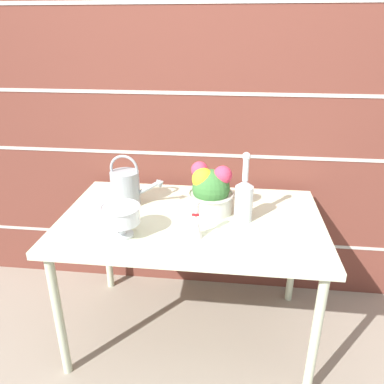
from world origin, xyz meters
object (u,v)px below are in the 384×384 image
Objects in this scene: crystal_pedestal_bowl at (121,216)px; flower_planter at (210,191)px; watering_can at (126,187)px; glass_decanter at (244,198)px; figurine_vase at (196,223)px.

flower_planter is at bearing 38.71° from crystal_pedestal_bowl.
watering_can is 0.35m from crystal_pedestal_bowl.
crystal_pedestal_bowl is 0.49m from flower_planter.
glass_decanter reaches higher than flower_planter.
glass_decanter is at bearing -25.91° from flower_planter.
crystal_pedestal_bowl is 0.52× the size of glass_decanter.
flower_planter is 0.19m from glass_decanter.
figurine_vase is (0.41, -0.31, -0.03)m from watering_can.
figurine_vase is at bearing 4.43° from crystal_pedestal_bowl.
figurine_vase is at bearing -99.13° from flower_planter.
figurine_vase is (0.33, 0.03, -0.03)m from crystal_pedestal_bowl.
watering_can is 1.61× the size of figurine_vase.
glass_decanter reaches higher than watering_can.
crystal_pedestal_bowl is 0.34m from figurine_vase.
flower_planter is at bearing 80.87° from figurine_vase.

